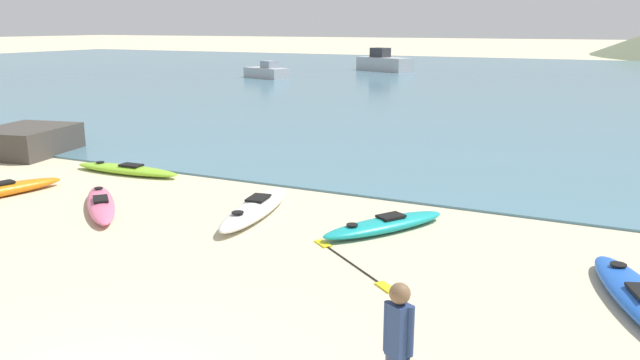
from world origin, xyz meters
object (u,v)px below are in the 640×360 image
object	(u,v)px
kayak_on_sand_1	(101,204)
person_near_foreground	(398,346)
loose_paddle	(352,263)
kayak_on_sand_6	(127,170)
kayak_on_sand_4	(255,208)
moored_boat_1	(267,72)
shoreline_rock	(27,141)
kayak_on_sand_0	(385,225)
kayak_on_sand_3	(640,299)
moored_boat_0	(384,63)

from	to	relation	value
kayak_on_sand_1	person_near_foreground	bearing A→B (deg)	-27.43
loose_paddle	kayak_on_sand_6	bearing A→B (deg)	157.50
kayak_on_sand_1	kayak_on_sand_4	xyz separation A→B (m)	(3.51, 1.18, 0.03)
kayak_on_sand_4	moored_boat_1	bearing A→B (deg)	120.56
shoreline_rock	kayak_on_sand_6	bearing A→B (deg)	-8.21
kayak_on_sand_0	moored_boat_1	distance (m)	38.62
kayak_on_sand_0	person_near_foreground	xyz separation A→B (m)	(2.40, -6.10, 0.80)
kayak_on_sand_3	kayak_on_sand_6	size ratio (longest dim) A/B	0.99
kayak_on_sand_1	moored_boat_1	distance (m)	36.67
kayak_on_sand_3	moored_boat_1	bearing A→B (deg)	128.56
moored_boat_1	loose_paddle	bearing A→B (deg)	-56.88
kayak_on_sand_6	person_near_foreground	xyz separation A→B (m)	(10.95, -7.66, 0.81)
kayak_on_sand_4	moored_boat_0	xyz separation A→B (m)	(-13.34, 43.81, 0.61)
kayak_on_sand_4	person_near_foreground	bearing A→B (deg)	-47.08
kayak_on_sand_1	kayak_on_sand_4	world-z (taller)	kayak_on_sand_4
kayak_on_sand_0	kayak_on_sand_6	distance (m)	8.70
person_near_foreground	loose_paddle	world-z (taller)	person_near_foreground
kayak_on_sand_0	loose_paddle	bearing A→B (deg)	-86.63
kayak_on_sand_0	person_near_foreground	size ratio (longest dim) A/B	1.81
moored_boat_1	shoreline_rock	size ratio (longest dim) A/B	1.42
moored_boat_1	loose_paddle	distance (m)	40.38
kayak_on_sand_1	shoreline_rock	size ratio (longest dim) A/B	1.00
kayak_on_sand_1	kayak_on_sand_6	world-z (taller)	kayak_on_sand_1
kayak_on_sand_3	person_near_foreground	xyz separation A→B (m)	(-2.39, -4.35, 0.78)
kayak_on_sand_1	kayak_on_sand_4	bearing A→B (deg)	18.66
loose_paddle	kayak_on_sand_0	bearing A→B (deg)	93.37
loose_paddle	kayak_on_sand_3	bearing A→B (deg)	3.42
moored_boat_0	moored_boat_1	size ratio (longest dim) A/B	1.39
kayak_on_sand_4	moored_boat_1	xyz separation A→B (m)	(-18.94, 32.08, 0.36)
moored_boat_1	moored_boat_0	bearing A→B (deg)	64.50
moored_boat_0	shoreline_rock	distance (m)	41.33
kayak_on_sand_3	loose_paddle	world-z (taller)	kayak_on_sand_3
kayak_on_sand_1	moored_boat_1	bearing A→B (deg)	114.89
person_near_foreground	loose_paddle	bearing A→B (deg)	119.25
loose_paddle	moored_boat_0	bearing A→B (deg)	109.87
person_near_foreground	kayak_on_sand_4	bearing A→B (deg)	132.92
kayak_on_sand_3	moored_boat_0	world-z (taller)	moored_boat_0
person_near_foreground	moored_boat_1	world-z (taller)	person_near_foreground
kayak_on_sand_1	moored_boat_0	xyz separation A→B (m)	(-9.83, 45.00, 0.65)
kayak_on_sand_3	person_near_foreground	bearing A→B (deg)	-118.76
kayak_on_sand_3	moored_boat_0	size ratio (longest dim) A/B	0.62
person_near_foreground	shoreline_rock	bearing A→B (deg)	152.27
person_near_foreground	loose_paddle	size ratio (longest dim) A/B	0.71
person_near_foreground	kayak_on_sand_6	bearing A→B (deg)	145.02
kayak_on_sand_0	moored_boat_0	bearing A→B (deg)	110.58
kayak_on_sand_0	moored_boat_1	size ratio (longest dim) A/B	0.73
kayak_on_sand_1	kayak_on_sand_3	distance (m)	11.30
moored_boat_1	shoreline_rock	world-z (taller)	moored_boat_1
kayak_on_sand_1	person_near_foreground	xyz separation A→B (m)	(8.91, -4.62, 0.80)
moored_boat_0	moored_boat_1	world-z (taller)	moored_boat_0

